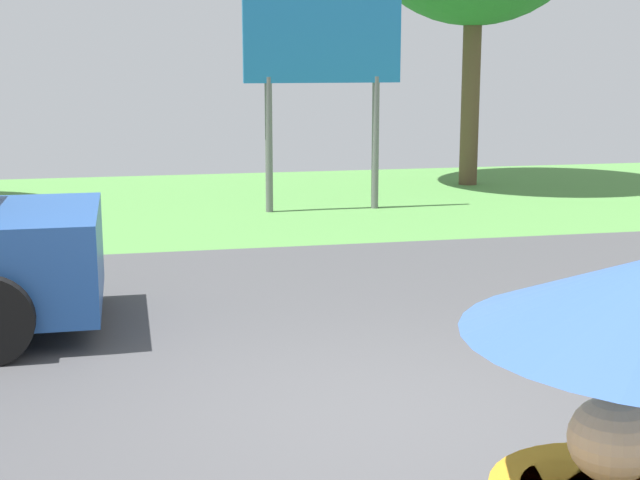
# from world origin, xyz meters

# --- Properties ---
(ground_plane) EXTENTS (40.00, 22.00, 0.20)m
(ground_plane) POSITION_xyz_m (0.00, 2.95, -0.05)
(ground_plane) COLOR #424244
(roadside_billboard) EXTENTS (2.60, 0.12, 3.50)m
(roadside_billboard) POSITION_xyz_m (1.40, 8.84, 2.55)
(roadside_billboard) COLOR slate
(roadside_billboard) RESTS_ON ground_plane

